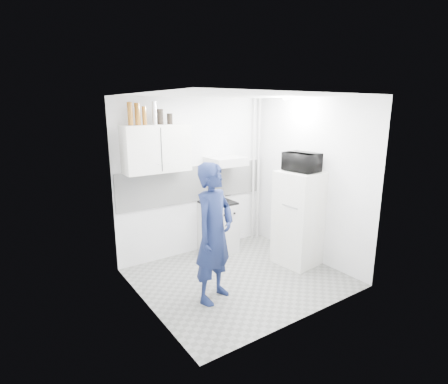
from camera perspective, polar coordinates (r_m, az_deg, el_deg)
floor at (r=5.31m, az=2.46°, el=-13.77°), size 2.80×2.80×0.00m
ceiling at (r=4.72m, az=2.79°, el=15.51°), size 2.80×2.80×0.00m
wall_back at (r=5.88m, az=-4.69°, el=2.36°), size 2.80×0.00×2.80m
wall_left at (r=4.19m, az=-12.92°, el=-2.55°), size 0.00×2.60×2.60m
wall_right at (r=5.78m, az=13.82°, el=1.82°), size 0.00×2.60×2.60m
person at (r=4.43m, az=-1.62°, el=-6.76°), size 0.77×0.65×1.80m
stove at (r=6.04m, az=-1.01°, el=-5.82°), size 0.54×0.54×0.86m
fridge at (r=5.64m, az=12.15°, el=-4.17°), size 0.69×0.69×1.50m
stove_top at (r=5.91m, az=-1.02°, el=-1.73°), size 0.52×0.52×0.03m
saucepan at (r=5.93m, az=-0.64°, el=-1.04°), size 0.17×0.17×0.10m
microwave at (r=5.44m, az=12.61°, el=4.80°), size 0.55×0.40×0.29m
bottle_a at (r=5.14m, az=-15.08°, el=12.23°), size 0.07×0.07×0.32m
bottle_b at (r=5.18m, az=-13.93°, el=12.25°), size 0.08×0.08×0.31m
bottle_c at (r=5.22m, az=-12.87°, el=12.05°), size 0.06×0.06×0.26m
bottle_d at (r=5.27m, az=-11.29°, el=12.52°), size 0.07×0.07×0.33m
canister_a at (r=5.31m, az=-10.37°, el=11.99°), size 0.09×0.09×0.22m
canister_b at (r=5.37m, az=-8.85°, el=11.72°), size 0.08×0.08×0.16m
upper_cabinet at (r=5.31m, az=-10.97°, el=6.96°), size 1.00×0.35×0.70m
range_hood at (r=5.86m, az=0.32°, el=5.05°), size 0.60×0.50×0.14m
backsplash at (r=5.89m, az=-4.60°, el=1.39°), size 2.74×0.03×0.60m
pipe_a at (r=6.54m, az=5.63°, el=3.50°), size 0.05×0.05×2.60m
pipe_b at (r=6.47m, az=4.81°, el=3.40°), size 0.04×0.04×2.60m
ceiling_spot_fixture at (r=5.52m, az=10.11°, el=14.74°), size 0.10×0.10×0.02m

